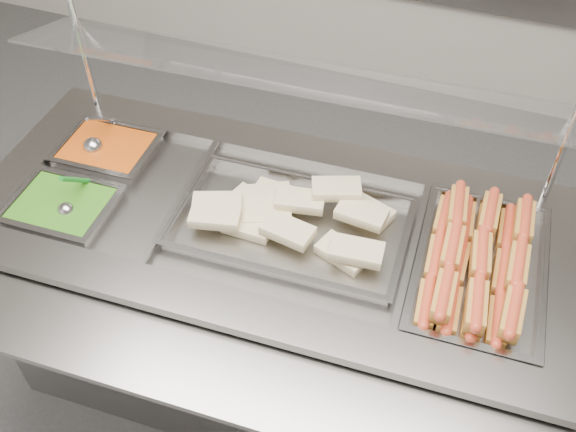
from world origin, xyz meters
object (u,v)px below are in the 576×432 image
(sneeze_guard, at_px, (295,77))
(serving_spoon, at_px, (68,205))
(ladle, at_px, (94,145))
(pan_wraps, at_px, (291,228))
(steam_counter, at_px, (275,305))
(pan_hotdogs, at_px, (477,275))

(sneeze_guard, xyz_separation_m, serving_spoon, (-0.60, -0.40, -0.36))
(sneeze_guard, relative_size, ladle, 8.70)
(sneeze_guard, relative_size, pan_wraps, 2.38)
(steam_counter, bearing_deg, pan_wraps, 2.84)
(steam_counter, bearing_deg, sneeze_guard, 92.85)
(pan_hotdogs, distance_m, serving_spoon, 1.26)
(pan_hotdogs, bearing_deg, serving_spoon, -170.26)
(steam_counter, distance_m, pan_wraps, 0.43)
(steam_counter, distance_m, serving_spoon, 0.79)
(serving_spoon, bearing_deg, ladle, 106.86)
(steam_counter, height_order, pan_wraps, pan_wraps)
(pan_hotdogs, bearing_deg, sneeze_guard, 163.57)
(steam_counter, bearing_deg, ladle, 172.05)
(steam_counter, relative_size, serving_spoon, 11.19)
(pan_hotdogs, bearing_deg, ladle, 177.15)
(steam_counter, distance_m, pan_hotdogs, 0.75)
(pan_hotdogs, distance_m, pan_wraps, 0.57)
(steam_counter, xyz_separation_m, sneeze_guard, (-0.01, 0.22, 0.82))
(steam_counter, relative_size, ladle, 10.04)
(sneeze_guard, bearing_deg, serving_spoon, -146.23)
(steam_counter, relative_size, pan_wraps, 2.75)
(serving_spoon, bearing_deg, pan_wraps, 15.36)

